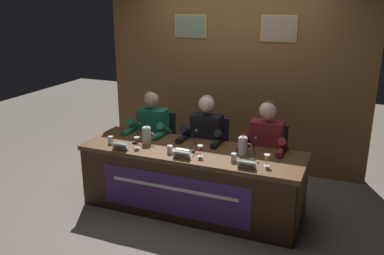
{
  "coord_description": "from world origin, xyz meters",
  "views": [
    {
      "loc": [
        1.62,
        -3.95,
        2.34
      ],
      "look_at": [
        0.0,
        0.0,
        0.97
      ],
      "focal_mm": 38.81,
      "sensor_mm": 36.0,
      "label": 1
    }
  ],
  "objects_px": {
    "chair_left": "(158,147)",
    "panelist_right": "(265,147)",
    "nameplate_left": "(120,146)",
    "juice_glass_right": "(267,158)",
    "conference_table": "(188,173)",
    "microphone_right": "(253,153)",
    "water_cup_left": "(111,140)",
    "chair_right": "(267,164)",
    "nameplate_right": "(247,165)",
    "juice_glass_center": "(200,149)",
    "microphone_center": "(193,144)",
    "chair_center": "(210,155)",
    "panelist_left": "(150,132)",
    "microphone_left": "(136,136)",
    "water_cup_right": "(234,158)",
    "panelist_center": "(204,139)",
    "document_stack_center": "(183,152)",
    "water_pitcher_left_side": "(147,135)",
    "nameplate_center": "(182,155)",
    "water_cup_center": "(170,150)",
    "juice_glass_left": "(137,140)",
    "water_pitcher_right_side": "(243,146)"
  },
  "relations": [
    {
      "from": "panelist_left",
      "to": "microphone_left",
      "type": "relative_size",
      "value": 5.7
    },
    {
      "from": "panelist_left",
      "to": "juice_glass_left",
      "type": "relative_size",
      "value": 9.94
    },
    {
      "from": "panelist_right",
      "to": "nameplate_center",
      "type": "bearing_deg",
      "value": -136.87
    },
    {
      "from": "microphone_right",
      "to": "nameplate_center",
      "type": "bearing_deg",
      "value": -159.96
    },
    {
      "from": "nameplate_center",
      "to": "panelist_center",
      "type": "bearing_deg",
      "value": 90.5
    },
    {
      "from": "chair_left",
      "to": "panelist_center",
      "type": "relative_size",
      "value": 0.73
    },
    {
      "from": "chair_center",
      "to": "microphone_center",
      "type": "xyz_separation_m",
      "value": [
        0.03,
        -0.62,
        0.36
      ]
    },
    {
      "from": "water_cup_right",
      "to": "water_pitcher_left_side",
      "type": "distance_m",
      "value": 1.09
    },
    {
      "from": "nameplate_right",
      "to": "chair_left",
      "type": "bearing_deg",
      "value": 148.5
    },
    {
      "from": "nameplate_left",
      "to": "juice_glass_center",
      "type": "bearing_deg",
      "value": 9.05
    },
    {
      "from": "water_cup_left",
      "to": "water_cup_center",
      "type": "relative_size",
      "value": 1.0
    },
    {
      "from": "microphone_left",
      "to": "water_pitcher_left_side",
      "type": "bearing_deg",
      "value": 10.34
    },
    {
      "from": "document_stack_center",
      "to": "water_cup_center",
      "type": "bearing_deg",
      "value": -147.08
    },
    {
      "from": "chair_center",
      "to": "microphone_right",
      "type": "height_order",
      "value": "microphone_right"
    },
    {
      "from": "conference_table",
      "to": "juice_glass_center",
      "type": "height_order",
      "value": "juice_glass_center"
    },
    {
      "from": "water_pitcher_left_side",
      "to": "nameplate_left",
      "type": "bearing_deg",
      "value": -119.77
    },
    {
      "from": "water_cup_center",
      "to": "microphone_right",
      "type": "distance_m",
      "value": 0.88
    },
    {
      "from": "conference_table",
      "to": "microphone_right",
      "type": "distance_m",
      "value": 0.77
    },
    {
      "from": "chair_left",
      "to": "water_cup_right",
      "type": "height_order",
      "value": "chair_left"
    },
    {
      "from": "chair_left",
      "to": "panelist_right",
      "type": "relative_size",
      "value": 0.73
    },
    {
      "from": "microphone_center",
      "to": "water_pitcher_left_side",
      "type": "height_order",
      "value": "microphone_center"
    },
    {
      "from": "conference_table",
      "to": "nameplate_right",
      "type": "xyz_separation_m",
      "value": [
        0.7,
        -0.19,
        0.28
      ]
    },
    {
      "from": "microphone_center",
      "to": "water_cup_right",
      "type": "xyz_separation_m",
      "value": [
        0.49,
        -0.12,
        -0.04
      ]
    },
    {
      "from": "microphone_center",
      "to": "water_pitcher_right_side",
      "type": "relative_size",
      "value": 1.03
    },
    {
      "from": "chair_center",
      "to": "microphone_right",
      "type": "distance_m",
      "value": 1.0
    },
    {
      "from": "water_cup_right",
      "to": "microphone_right",
      "type": "height_order",
      "value": "microphone_right"
    },
    {
      "from": "chair_right",
      "to": "panelist_right",
      "type": "distance_m",
      "value": 0.34
    },
    {
      "from": "water_cup_center",
      "to": "water_pitcher_left_side",
      "type": "height_order",
      "value": "water_pitcher_left_side"
    },
    {
      "from": "microphone_center",
      "to": "juice_glass_right",
      "type": "bearing_deg",
      "value": -8.21
    },
    {
      "from": "chair_left",
      "to": "panelist_right",
      "type": "height_order",
      "value": "panelist_right"
    },
    {
      "from": "water_pitcher_right_side",
      "to": "document_stack_center",
      "type": "relative_size",
      "value": 0.96
    },
    {
      "from": "conference_table",
      "to": "nameplate_left",
      "type": "xyz_separation_m",
      "value": [
        -0.72,
        -0.21,
        0.28
      ]
    },
    {
      "from": "juice_glass_left",
      "to": "juice_glass_right",
      "type": "relative_size",
      "value": 1.0
    },
    {
      "from": "water_cup_left",
      "to": "chair_right",
      "type": "distance_m",
      "value": 1.84
    },
    {
      "from": "water_cup_left",
      "to": "document_stack_center",
      "type": "relative_size",
      "value": 0.39
    },
    {
      "from": "panelist_right",
      "to": "juice_glass_right",
      "type": "relative_size",
      "value": 9.94
    },
    {
      "from": "conference_table",
      "to": "microphone_right",
      "type": "bearing_deg",
      "value": 5.39
    },
    {
      "from": "juice_glass_right",
      "to": "document_stack_center",
      "type": "bearing_deg",
      "value": 177.8
    },
    {
      "from": "nameplate_left",
      "to": "juice_glass_left",
      "type": "bearing_deg",
      "value": 41.51
    },
    {
      "from": "chair_left",
      "to": "nameplate_left",
      "type": "height_order",
      "value": "chair_left"
    },
    {
      "from": "juice_glass_center",
      "to": "microphone_center",
      "type": "xyz_separation_m",
      "value": [
        -0.13,
        0.13,
        -0.01
      ]
    },
    {
      "from": "juice_glass_right",
      "to": "water_pitcher_right_side",
      "type": "bearing_deg",
      "value": 143.99
    },
    {
      "from": "chair_right",
      "to": "nameplate_right",
      "type": "height_order",
      "value": "chair_right"
    },
    {
      "from": "chair_right",
      "to": "nameplate_left",
      "type": "bearing_deg",
      "value": -148.3
    },
    {
      "from": "water_cup_center",
      "to": "microphone_center",
      "type": "xyz_separation_m",
      "value": [
        0.21,
        0.16,
        0.04
      ]
    },
    {
      "from": "juice_glass_left",
      "to": "nameplate_right",
      "type": "relative_size",
      "value": 0.66
    },
    {
      "from": "chair_right",
      "to": "panelist_right",
      "type": "bearing_deg",
      "value": -90.0
    },
    {
      "from": "chair_left",
      "to": "juice_glass_right",
      "type": "height_order",
      "value": "chair_left"
    },
    {
      "from": "nameplate_left",
      "to": "nameplate_right",
      "type": "height_order",
      "value": "same"
    },
    {
      "from": "chair_right",
      "to": "juice_glass_center",
      "type": "bearing_deg",
      "value": -126.68
    }
  ]
}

